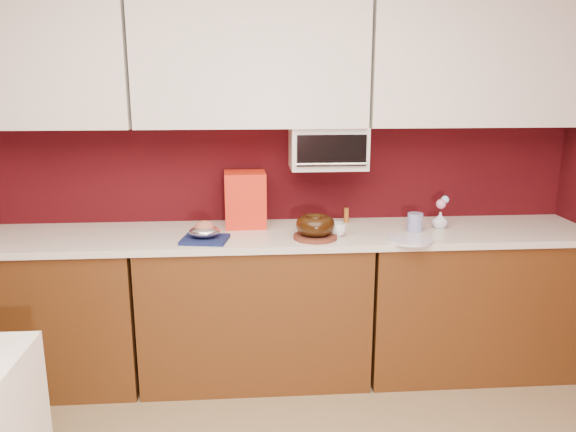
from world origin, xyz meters
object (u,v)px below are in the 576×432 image
at_px(toaster_oven, 328,147).
at_px(coffee_mug, 337,228).
at_px(bundt_cake, 315,225).
at_px(flower_vase, 440,219).
at_px(blue_jar, 415,222).
at_px(foil_ham_nest, 205,231).
at_px(pandoro_box, 245,199).

bearing_deg(toaster_oven, coffee_mug, -85.22).
height_order(bundt_cake, flower_vase, bundt_cake).
xyz_separation_m(bundt_cake, coffee_mug, (0.13, 0.04, -0.03)).
distance_m(coffee_mug, blue_jar, 0.48).
xyz_separation_m(foil_ham_nest, flower_vase, (1.39, 0.18, 0.00)).
relative_size(pandoro_box, flower_vase, 3.00).
height_order(pandoro_box, blue_jar, pandoro_box).
bearing_deg(bundt_cake, toaster_oven, 71.31).
distance_m(foil_ham_nest, coffee_mug, 0.75).
relative_size(foil_ham_nest, blue_jar, 1.60).
xyz_separation_m(coffee_mug, blue_jar, (0.47, 0.08, 0.01)).
bearing_deg(flower_vase, bundt_cake, -167.06).
distance_m(toaster_oven, bundt_cake, 0.52).
height_order(toaster_oven, bundt_cake, toaster_oven).
bearing_deg(blue_jar, flower_vase, 17.90).
height_order(foil_ham_nest, flower_vase, flower_vase).
bearing_deg(coffee_mug, foil_ham_nest, -176.62).
bearing_deg(flower_vase, toaster_oven, 167.90).
height_order(foil_ham_nest, pandoro_box, pandoro_box).
distance_m(foil_ham_nest, pandoro_box, 0.40).
distance_m(toaster_oven, pandoro_box, 0.59).
relative_size(foil_ham_nest, coffee_mug, 1.84).
bearing_deg(foil_ham_nest, toaster_oven, 24.05).
bearing_deg(flower_vase, coffee_mug, -168.09).
xyz_separation_m(toaster_oven, blue_jar, (0.50, -0.20, -0.42)).
height_order(toaster_oven, foil_ham_nest, toaster_oven).
xyz_separation_m(foil_ham_nest, blue_jar, (1.22, 0.13, -0.00)).
height_order(coffee_mug, blue_jar, blue_jar).
distance_m(bundt_cake, pandoro_box, 0.51).
bearing_deg(bundt_cake, coffee_mug, 17.83).
xyz_separation_m(pandoro_box, blue_jar, (1.00, -0.19, -0.11)).
bearing_deg(blue_jar, pandoro_box, 169.07).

